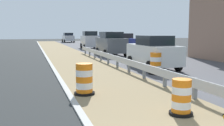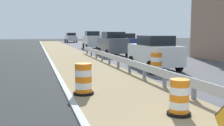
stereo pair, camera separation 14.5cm
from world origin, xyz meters
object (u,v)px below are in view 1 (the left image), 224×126
object	(u,v)px
traffic_barrel_close	(84,80)
car_trailing_near_lane	(89,38)
car_lead_near_lane	(111,44)
car_distant_b	(90,40)
car_trailing_far_lane	(68,38)
traffic_barrel_mid	(156,64)
car_mid_far_lane	(107,39)
traffic_barrel_nearest	(181,99)
car_distant_a	(124,42)
car_lead_far_lane	(153,52)

from	to	relation	value
traffic_barrel_close	car_trailing_near_lane	distance (m)	41.81
car_lead_near_lane	car_distant_b	xyz separation A→B (m)	(0.19, 10.22, 0.04)
car_lead_near_lane	car_trailing_far_lane	xyz separation A→B (m)	(0.29, 31.89, -0.09)
traffic_barrel_mid	car_mid_far_lane	world-z (taller)	car_mid_far_lane
traffic_barrel_nearest	traffic_barrel_close	xyz separation A→B (m)	(-2.00, 3.00, 0.07)
traffic_barrel_close	car_distant_b	world-z (taller)	car_distant_b
traffic_barrel_mid	car_distant_b	size ratio (longest dim) A/B	0.26
car_trailing_near_lane	car_distant_b	distance (m)	16.57
traffic_barrel_mid	car_trailing_far_lane	bearing A→B (deg)	88.31
car_distant_a	car_distant_b	xyz separation A→B (m)	(-3.17, 4.39, 0.12)
car_lead_near_lane	car_lead_far_lane	world-z (taller)	car_lead_near_lane
car_distant_a	car_trailing_near_lane	bearing A→B (deg)	178.41
traffic_barrel_close	car_trailing_near_lane	world-z (taller)	car_trailing_near_lane
traffic_barrel_mid	car_trailing_far_lane	world-z (taller)	car_trailing_far_lane
car_trailing_near_lane	car_mid_far_lane	world-z (taller)	car_mid_far_lane
traffic_barrel_mid	car_lead_near_lane	size ratio (longest dim) A/B	0.25
car_trailing_far_lane	car_distant_a	world-z (taller)	car_distant_a
car_mid_far_lane	car_trailing_far_lane	world-z (taller)	car_mid_far_lane
car_mid_far_lane	car_distant_a	size ratio (longest dim) A/B	0.95
car_lead_near_lane	traffic_barrel_mid	bearing A→B (deg)	175.66
car_trailing_near_lane	car_distant_b	xyz separation A→B (m)	(-3.46, -16.20, 0.14)
traffic_barrel_close	traffic_barrel_mid	world-z (taller)	traffic_barrel_mid
car_lead_far_lane	car_trailing_far_lane	size ratio (longest dim) A/B	0.92
car_trailing_near_lane	traffic_barrel_mid	bearing A→B (deg)	-7.79
car_mid_far_lane	car_trailing_near_lane	bearing A→B (deg)	-179.89
car_distant_b	traffic_barrel_nearest	bearing A→B (deg)	174.77
car_lead_far_lane	car_mid_far_lane	bearing A→B (deg)	-9.09
car_lead_far_lane	car_distant_a	bearing A→B (deg)	-12.93
car_trailing_far_lane	traffic_barrel_mid	bearing A→B (deg)	177.39
car_mid_far_lane	car_lead_near_lane	bearing A→B (deg)	-14.92
traffic_barrel_nearest	car_distant_b	xyz separation A→B (m)	(3.54, 27.63, 0.70)
car_lead_near_lane	car_distant_a	distance (m)	6.73
traffic_barrel_close	car_distant_b	size ratio (longest dim) A/B	0.26
car_mid_far_lane	car_distant_a	xyz separation A→B (m)	(-0.42, -8.90, -0.09)
traffic_barrel_close	car_distant_a	distance (m)	22.04
traffic_barrel_mid	car_mid_far_lane	xyz separation A→B (m)	(4.76, 25.89, 0.58)
traffic_barrel_mid	car_lead_far_lane	world-z (taller)	car_lead_far_lane
traffic_barrel_nearest	car_trailing_near_lane	size ratio (longest dim) A/B	0.21
car_lead_far_lane	car_lead_near_lane	bearing A→B (deg)	-0.63
car_lead_near_lane	car_lead_far_lane	size ratio (longest dim) A/B	1.01
traffic_barrel_mid	car_mid_far_lane	size ratio (longest dim) A/B	0.26
car_mid_far_lane	traffic_barrel_mid	bearing A→B (deg)	-10.95
traffic_barrel_nearest	car_distant_a	xyz separation A→B (m)	(6.70, 23.24, 0.58)
car_distant_b	car_mid_far_lane	bearing A→B (deg)	-36.46
traffic_barrel_mid	car_lead_near_lane	bearing A→B (deg)	84.98
car_trailing_near_lane	car_distant_a	bearing A→B (deg)	-1.57
car_lead_far_lane	car_trailing_far_lane	bearing A→B (deg)	-0.35
car_lead_near_lane	car_trailing_near_lane	distance (m)	26.67
car_distant_b	car_lead_far_lane	bearing A→B (deg)	-178.91
car_trailing_near_lane	car_distant_a	world-z (taller)	car_distant_a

